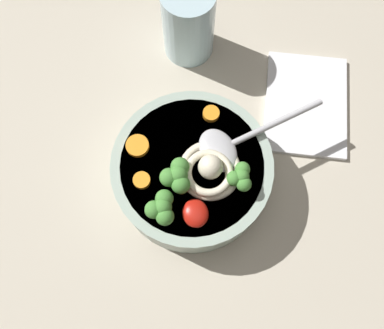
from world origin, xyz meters
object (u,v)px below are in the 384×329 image
object	(u,v)px
soup_bowl	(192,172)
soup_spoon	(228,146)
folded_napkin	(306,104)
noodle_pile	(210,170)
drinking_glass	(188,22)

from	to	relation	value
soup_bowl	soup_spoon	distance (cm)	6.46
soup_spoon	folded_napkin	xyz separation A→B (cm)	(-6.09, 14.32, -7.24)
soup_bowl	noodle_pile	bearing A→B (deg)	49.88
noodle_pile	folded_napkin	size ratio (longest dim) A/B	0.52
soup_spoon	folded_napkin	distance (cm)	17.16
soup_bowl	soup_spoon	bearing A→B (deg)	102.71
soup_bowl	folded_napkin	distance (cm)	20.72
soup_bowl	folded_napkin	world-z (taller)	soup_bowl
noodle_pile	soup_spoon	size ratio (longest dim) A/B	0.49
soup_spoon	drinking_glass	distance (cm)	20.18
noodle_pile	soup_bowl	bearing A→B (deg)	-130.12
noodle_pile	soup_spoon	xyz separation A→B (cm)	(-2.64, 3.03, -0.27)
soup_bowl	folded_napkin	size ratio (longest dim) A/B	1.26
noodle_pile	folded_napkin	xyz separation A→B (cm)	(-8.73, 17.35, -7.51)
soup_bowl	drinking_glass	world-z (taller)	drinking_glass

